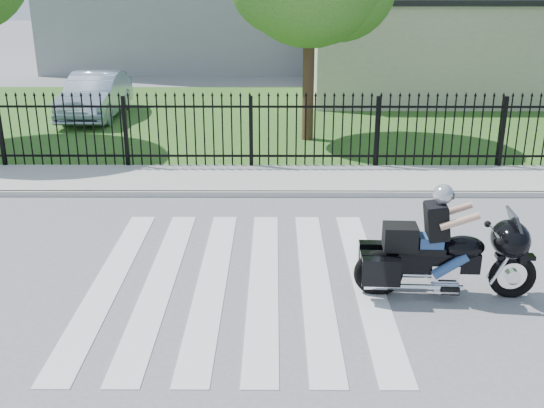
{
  "coord_description": "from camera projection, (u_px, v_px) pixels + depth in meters",
  "views": [
    {
      "loc": [
        0.57,
        -8.85,
        4.47
      ],
      "look_at": [
        0.53,
        0.76,
        1.0
      ],
      "focal_mm": 42.0,
      "sensor_mm": 36.0,
      "label": 1
    }
  ],
  "objects": [
    {
      "name": "grass_strip",
      "position": [
        258.0,
        117.0,
        21.13
      ],
      "size": [
        40.0,
        12.0,
        0.02
      ],
      "primitive_type": "cube",
      "color": "#285C1F",
      "rests_on": "ground"
    },
    {
      "name": "iron_fence",
      "position": [
        251.0,
        134.0,
        15.18
      ],
      "size": [
        26.0,
        0.04,
        1.8
      ],
      "color": "black",
      "rests_on": "ground"
    },
    {
      "name": "sidewalk",
      "position": [
        250.0,
        180.0,
        14.53
      ],
      "size": [
        40.0,
        2.0,
        0.12
      ],
      "primitive_type": "cube",
      "color": "#ADAAA3",
      "rests_on": "ground"
    },
    {
      "name": "curb",
      "position": [
        248.0,
        194.0,
        13.59
      ],
      "size": [
        40.0,
        0.12,
        0.12
      ],
      "primitive_type": "cube",
      "color": "#ADAAA3",
      "rests_on": "ground"
    },
    {
      "name": "parked_car",
      "position": [
        95.0,
        95.0,
        20.89
      ],
      "size": [
        1.56,
        4.42,
        1.45
      ],
      "primitive_type": "imported",
      "rotation": [
        0.0,
        0.0,
        0.0
      ],
      "color": "#9FAFC8",
      "rests_on": "grass_strip"
    },
    {
      "name": "building_low_roof",
      "position": [
        448.0,
        0.0,
        23.64
      ],
      "size": [
        10.2,
        6.2,
        0.2
      ],
      "primitive_type": "cube",
      "color": "black",
      "rests_on": "building_low"
    },
    {
      "name": "motorcycle_rider",
      "position": [
        442.0,
        250.0,
        9.19
      ],
      "size": [
        2.66,
        0.86,
        1.75
      ],
      "rotation": [
        0.0,
        0.0,
        -0.05
      ],
      "color": "black",
      "rests_on": "ground"
    },
    {
      "name": "crosswalk",
      "position": [
        238.0,
        281.0,
        9.84
      ],
      "size": [
        5.0,
        5.5,
        0.01
      ],
      "primitive_type": null,
      "color": "silver",
      "rests_on": "ground"
    },
    {
      "name": "ground",
      "position": [
        238.0,
        281.0,
        9.85
      ],
      "size": [
        120.0,
        120.0,
        0.0
      ],
      "primitive_type": "plane",
      "color": "slate",
      "rests_on": "ground"
    },
    {
      "name": "building_low",
      "position": [
        443.0,
        51.0,
        24.27
      ],
      "size": [
        10.0,
        6.0,
        3.5
      ],
      "primitive_type": "cube",
      "color": "beige",
      "rests_on": "ground"
    }
  ]
}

